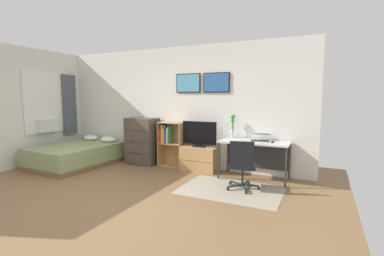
# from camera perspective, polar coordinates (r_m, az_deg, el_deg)

# --- Properties ---
(ground_plane) EXTENTS (7.20, 7.20, 0.00)m
(ground_plane) POSITION_cam_1_polar(r_m,az_deg,el_deg) (4.72, -18.13, -13.50)
(ground_plane) COLOR brown
(wall_back_with_posters) EXTENTS (6.12, 0.09, 2.70)m
(wall_back_with_posters) POSITION_cam_1_polar(r_m,az_deg,el_deg) (6.42, -3.35, 4.39)
(wall_back_with_posters) COLOR silver
(wall_back_with_posters) RESTS_ON ground_plane
(area_rug) EXTENTS (1.70, 1.20, 0.01)m
(area_rug) POSITION_cam_1_polar(r_m,az_deg,el_deg) (4.90, 8.00, -12.47)
(area_rug) COLOR #9E937F
(area_rug) RESTS_ON ground_plane
(bed) EXTENTS (1.49, 1.98, 0.60)m
(bed) POSITION_cam_1_polar(r_m,az_deg,el_deg) (7.05, -22.59, -5.07)
(bed) COLOR brown
(bed) RESTS_ON ground_plane
(dresser) EXTENTS (0.74, 0.46, 1.09)m
(dresser) POSITION_cam_1_polar(r_m,az_deg,el_deg) (6.67, -10.24, -2.63)
(dresser) COLOR #4C4238
(dresser) RESTS_ON ground_plane
(bookshelf) EXTENTS (0.58, 0.30, 1.01)m
(bookshelf) POSITION_cam_1_polar(r_m,az_deg,el_deg) (6.34, -4.66, -2.67)
(bookshelf) COLOR tan
(bookshelf) RESTS_ON ground_plane
(tv_stand) EXTENTS (0.77, 0.41, 0.52)m
(tv_stand) POSITION_cam_1_polar(r_m,az_deg,el_deg) (6.01, 1.56, -6.30)
(tv_stand) COLOR tan
(tv_stand) RESTS_ON ground_plane
(television) EXTENTS (0.78, 0.16, 0.54)m
(television) POSITION_cam_1_polar(r_m,az_deg,el_deg) (5.89, 1.49, -1.30)
(television) COLOR black
(television) RESTS_ON tv_stand
(desk) EXTENTS (1.30, 0.63, 0.74)m
(desk) POSITION_cam_1_polar(r_m,az_deg,el_deg) (5.54, 12.89, -3.86)
(desk) COLOR silver
(desk) RESTS_ON ground_plane
(office_chair) EXTENTS (0.58, 0.57, 0.86)m
(office_chair) POSITION_cam_1_polar(r_m,az_deg,el_deg) (4.79, 10.30, -7.29)
(office_chair) COLOR #232326
(office_chair) RESTS_ON ground_plane
(laptop) EXTENTS (0.40, 0.42, 0.16)m
(laptop) POSITION_cam_1_polar(r_m,az_deg,el_deg) (5.50, 13.88, -1.94)
(laptop) COLOR #B7B7BC
(laptop) RESTS_ON desk
(computer_mouse) EXTENTS (0.06, 0.10, 0.03)m
(computer_mouse) POSITION_cam_1_polar(r_m,az_deg,el_deg) (5.36, 16.26, -2.72)
(computer_mouse) COLOR #262628
(computer_mouse) RESTS_ON desk
(bamboo_vase) EXTENTS (0.10, 0.09, 0.48)m
(bamboo_vase) POSITION_cam_1_polar(r_m,az_deg,el_deg) (5.76, 8.36, 0.23)
(bamboo_vase) COLOR silver
(bamboo_vase) RESTS_ON desk
(wine_glass) EXTENTS (0.07, 0.07, 0.18)m
(wine_glass) POSITION_cam_1_polar(r_m,az_deg,el_deg) (5.44, 9.05, -1.16)
(wine_glass) COLOR silver
(wine_glass) RESTS_ON desk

